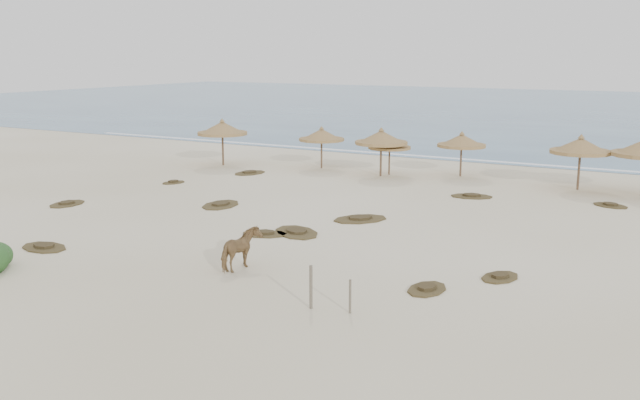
{
  "coord_description": "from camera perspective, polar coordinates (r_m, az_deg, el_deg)",
  "views": [
    {
      "loc": [
        13.94,
        -21.56,
        7.29
      ],
      "look_at": [
        -0.8,
        5.0,
        0.98
      ],
      "focal_mm": 40.0,
      "sensor_mm": 36.0,
      "label": 1
    }
  ],
  "objects": [
    {
      "name": "scrub_8",
      "position": [
        41.32,
        -11.65,
        1.41
      ],
      "size": [
        1.23,
        1.57,
        0.16
      ],
      "rotation": [
        0.0,
        0.0,
        1.31
      ],
      "color": "#4F4222",
      "rests_on": "ground"
    },
    {
      "name": "scrub_10",
      "position": [
        37.13,
        22.21,
        -0.39
      ],
      "size": [
        2.01,
        1.7,
        0.16
      ],
      "rotation": [
        0.0,
        0.0,
        2.74
      ],
      "color": "#4F4222",
      "rests_on": "ground"
    },
    {
      "name": "fence_post_near",
      "position": [
        20.7,
        -0.73,
        -6.98
      ],
      "size": [
        0.1,
        0.1,
        1.3
      ],
      "primitive_type": "cylinder",
      "rotation": [
        0.0,
        0.0,
        -0.03
      ],
      "color": "#706654",
      "rests_on": "ground"
    },
    {
      "name": "scrub_12",
      "position": [
        22.67,
        8.55,
        -7.02
      ],
      "size": [
        1.2,
        1.75,
        0.16
      ],
      "rotation": [
        0.0,
        0.0,
        1.51
      ],
      "color": "#4F4222",
      "rests_on": "ground"
    },
    {
      "name": "ocean",
      "position": [
        97.83,
        20.9,
        6.7
      ],
      "size": [
        200.0,
        100.0,
        0.01
      ],
      "primitive_type": "cube",
      "color": "navy",
      "rests_on": "ground"
    },
    {
      "name": "ground",
      "position": [
        26.69,
        -3.72,
        -4.14
      ],
      "size": [
        160.0,
        160.0,
        0.0
      ],
      "primitive_type": "plane",
      "color": "beige",
      "rests_on": "ground"
    },
    {
      "name": "scrub_7",
      "position": [
        37.4,
        12.03,
        0.32
      ],
      "size": [
        2.44,
        1.95,
        0.16
      ],
      "rotation": [
        0.0,
        0.0,
        0.3
      ],
      "color": "#4F4222",
      "rests_on": "ground"
    },
    {
      "name": "palapa_5",
      "position": [
        40.63,
        20.13,
        4.03
      ],
      "size": [
        3.84,
        3.84,
        3.02
      ],
      "rotation": [
        0.0,
        0.0,
        0.22
      ],
      "color": "brown",
      "rests_on": "ground"
    },
    {
      "name": "palapa_0",
      "position": [
        47.1,
        -7.82,
        5.65
      ],
      "size": [
        3.85,
        3.85,
        3.07
      ],
      "rotation": [
        0.0,
        0.0,
        0.19
      ],
      "color": "brown",
      "rests_on": "ground"
    },
    {
      "name": "scrub_1",
      "position": [
        34.86,
        -7.95,
        -0.36
      ],
      "size": [
        1.95,
        2.64,
        0.16
      ],
      "rotation": [
        0.0,
        0.0,
        1.74
      ],
      "color": "#4F4222",
      "rests_on": "ground"
    },
    {
      "name": "scrub_6",
      "position": [
        43.91,
        -5.65,
        2.19
      ],
      "size": [
        1.88,
        2.44,
        0.16
      ],
      "rotation": [
        0.0,
        0.0,
        1.33
      ],
      "color": "#4F4222",
      "rests_on": "ground"
    },
    {
      "name": "palapa_2",
      "position": [
        42.64,
        4.92,
        4.95
      ],
      "size": [
        4.01,
        4.01,
        2.94
      ],
      "rotation": [
        0.0,
        0.0,
        -0.34
      ],
      "color": "brown",
      "rests_on": "ground"
    },
    {
      "name": "foam_line",
      "position": [
        50.09,
        12.57,
        3.09
      ],
      "size": [
        70.0,
        0.6,
        0.01
      ],
      "primitive_type": "cube",
      "color": "white",
      "rests_on": "ground"
    },
    {
      "name": "scrub_4",
      "position": [
        24.29,
        14.21,
        -5.97
      ],
      "size": [
        1.42,
        1.81,
        0.16
      ],
      "rotation": [
        0.0,
        0.0,
        1.31
      ],
      "color": "#4F4222",
      "rests_on": "ground"
    },
    {
      "name": "palapa_3",
      "position": [
        43.24,
        5.59,
        4.49
      ],
      "size": [
        3.28,
        3.28,
        2.42
      ],
      "rotation": [
        0.0,
        0.0,
        0.33
      ],
      "color": "brown",
      "rests_on": "ground"
    },
    {
      "name": "scrub_0",
      "position": [
        36.88,
        -19.58,
        -0.27
      ],
      "size": [
        1.48,
        2.11,
        0.16
      ],
      "rotation": [
        0.0,
        0.0,
        1.66
      ],
      "color": "#4F4222",
      "rests_on": "ground"
    },
    {
      "name": "horse",
      "position": [
        24.42,
        -6.36,
        -3.97
      ],
      "size": [
        0.79,
        1.69,
        1.42
      ],
      "primitive_type": "imported",
      "rotation": [
        0.0,
        0.0,
        3.13
      ],
      "color": "olive",
      "rests_on": "ground"
    },
    {
      "name": "palapa_1",
      "position": [
        45.45,
        0.13,
        5.18
      ],
      "size": [
        3.36,
        3.36,
        2.71
      ],
      "rotation": [
        0.0,
        0.0,
        -0.18
      ],
      "color": "brown",
      "rests_on": "ground"
    },
    {
      "name": "fence_post_far",
      "position": [
        20.4,
        2.43,
        -7.72
      ],
      "size": [
        0.09,
        0.09,
        1.0
      ],
      "primitive_type": "cylinder",
      "rotation": [
        0.0,
        0.0,
        0.31
      ],
      "color": "#706654",
      "rests_on": "ground"
    },
    {
      "name": "scrub_3",
      "position": [
        31.66,
        3.24,
        -1.5
      ],
      "size": [
        2.82,
        2.98,
        0.16
      ],
      "rotation": [
        0.0,
        0.0,
        0.91
      ],
      "color": "#4F4222",
      "rests_on": "ground"
    },
    {
      "name": "scrub_11",
      "position": [
        29.03,
        -21.2,
        -3.52
      ],
      "size": [
        2.21,
        1.59,
        0.16
      ],
      "rotation": [
        0.0,
        0.0,
        3.02
      ],
      "color": "#4F4222",
      "rests_on": "ground"
    },
    {
      "name": "scrub_9",
      "position": [
        29.3,
        -1.89,
        -2.57
      ],
      "size": [
        2.95,
        2.78,
        0.16
      ],
      "rotation": [
        0.0,
        0.0,
        2.49
      ],
      "color": "#4F4222",
      "rests_on": "ground"
    },
    {
      "name": "scrub_2",
      "position": [
        29.12,
        -4.46,
        -2.69
      ],
      "size": [
        2.19,
        1.81,
        0.16
      ],
      "rotation": [
        0.0,
        0.0,
        0.37
      ],
      "color": "#4F4222",
      "rests_on": "ground"
    },
    {
      "name": "palapa_4",
      "position": [
        43.22,
        11.27,
        4.63
      ],
      "size": [
        3.59,
        3.59,
        2.72
      ],
      "rotation": [
        0.0,
        0.0,
        0.28
      ],
      "color": "brown",
      "rests_on": "ground"
    }
  ]
}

